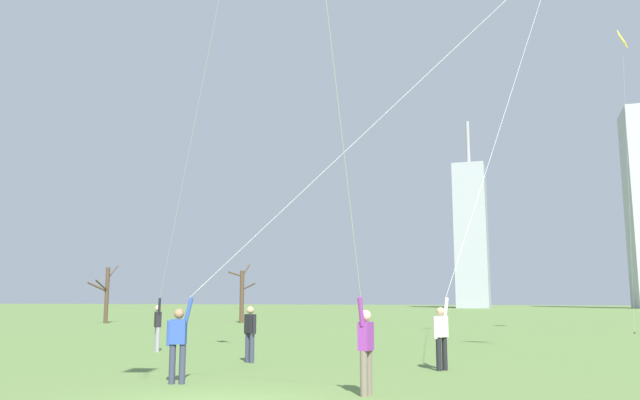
% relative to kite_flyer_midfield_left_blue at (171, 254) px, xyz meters
% --- Properties ---
extents(kite_flyer_midfield_left_blue, '(7.41, 7.96, 15.90)m').
position_rel_kite_flyer_midfield_left_blue_xyz_m(kite_flyer_midfield_left_blue, '(0.00, 0.00, 0.00)').
color(kite_flyer_midfield_left_blue, gray).
rests_on(kite_flyer_midfield_left_blue, ground).
extents(kite_flyer_far_back_red, '(12.80, 4.88, 14.53)m').
position_rel_kite_flyer_midfield_left_blue_xyz_m(kite_flyer_far_back_red, '(6.56, -5.10, 0.48)').
color(kite_flyer_far_back_red, '#33384C').
rests_on(kite_flyer_far_back_red, ground).
extents(kite_flyer_midfield_right_pink, '(1.48, 11.96, 16.79)m').
position_rel_kite_flyer_midfield_left_blue_xyz_m(kite_flyer_midfield_right_pink, '(8.43, -8.24, 0.02)').
color(kite_flyer_midfield_right_pink, '#726656').
rests_on(kite_flyer_midfield_right_pink, ground).
extents(kite_flyer_foreground_right_green, '(5.79, 8.61, 19.43)m').
position_rel_kite_flyer_midfield_left_blue_xyz_m(kite_flyer_foreground_right_green, '(9.80, -0.58, 0.03)').
color(kite_flyer_foreground_right_green, black).
rests_on(kite_flyer_foreground_right_green, ground).
extents(bystander_far_off_by_trees, '(0.45, 0.35, 1.62)m').
position_rel_kite_flyer_midfield_left_blue_xyz_m(bystander_far_off_by_trees, '(3.52, -1.33, -2.43)').
color(bystander_far_off_by_trees, '#33384C').
rests_on(bystander_far_off_by_trees, ground).
extents(distant_kite_low_near_trees_yellow, '(0.50, 4.60, 15.58)m').
position_rel_kite_flyer_midfield_left_blue_xyz_m(distant_kite_low_near_trees_yellow, '(16.67, 15.61, 10.64)').
color(distant_kite_low_near_trees_yellow, yellow).
rests_on(distant_kite_low_near_trees_yellow, ground).
extents(bare_tree_leftmost, '(1.24, 3.60, 4.51)m').
position_rel_kite_flyer_midfield_left_blue_xyz_m(bare_tree_leftmost, '(-19.56, 23.11, -1.02)').
color(bare_tree_leftmost, '#4C3828').
rests_on(bare_tree_leftmost, ground).
extents(bare_tree_center, '(2.15, 2.41, 4.65)m').
position_rel_kite_flyer_midfield_left_blue_xyz_m(bare_tree_center, '(-9.82, 26.93, -1.10)').
color(bare_tree_center, '#4C3828').
rests_on(bare_tree_center, ground).
extents(skyline_mid_tower_right, '(6.58, 8.82, 40.22)m').
position_rel_kite_flyer_midfield_left_blue_xyz_m(skyline_mid_tower_right, '(1.19, 118.08, 11.89)').
color(skyline_mid_tower_right, '#9EA3AD').
rests_on(skyline_mid_tower_right, ground).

